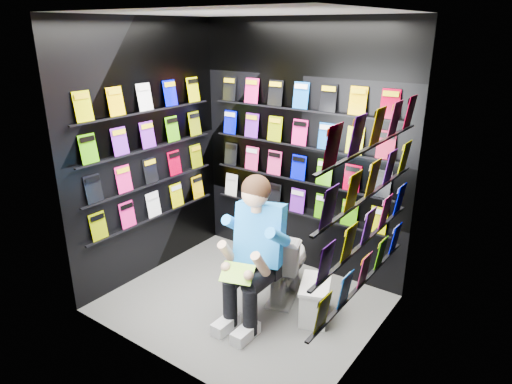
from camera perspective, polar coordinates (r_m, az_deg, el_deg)
The scene contains 14 objects.
floor at distance 4.51m, azimuth -1.59°, elevation -13.69°, with size 2.40×2.40×0.00m, color #575755.
ceiling at distance 3.75m, azimuth -1.99°, elevation 21.53°, with size 2.40×2.40×0.00m, color white.
wall_back at distance 4.74m, azimuth 5.60°, elevation 5.24°, with size 2.40×0.04×2.60m, color black.
wall_front at distance 3.25m, azimuth -12.51°, elevation -2.16°, with size 2.40×0.04×2.60m, color black.
wall_left at distance 4.73m, azimuth -13.45°, elevation 4.77°, with size 0.04×2.00×2.60m, color black.
wall_right at distance 3.39m, azimuth 14.62°, elevation -1.40°, with size 0.04×2.00×2.60m, color black.
comics_back at distance 4.71m, azimuth 5.41°, elevation 5.23°, with size 2.10×0.06×1.37m, color #EF197D, non-canonical shape.
comics_left at distance 4.71m, azimuth -13.22°, elevation 4.78°, with size 0.06×1.70×1.37m, color #EF197D, non-canonical shape.
comics_right at distance 3.40m, azimuth 14.16°, elevation -1.22°, with size 0.06×1.70×1.37m, color #EF197D, non-canonical shape.
toilet at distance 4.45m, azimuth 3.51°, elevation -8.64°, with size 0.42×0.75×0.73m, color white.
longbox at distance 4.27m, azimuth 7.35°, elevation -13.40°, with size 0.23×0.43×0.32m, color silver.
longbox_lid at distance 4.18m, azimuth 7.45°, elevation -11.39°, with size 0.26×0.45×0.03m, color silver.
reader at distance 3.98m, azimuth 0.70°, elevation -5.38°, with size 0.56×0.81×1.50m, color #1F7EE3, non-canonical shape.
held_comic at distance 3.83m, azimuth -2.36°, elevation -10.11°, with size 0.28×0.01×0.19m, color green.
Camera 1 is at (2.28, -2.98, 2.50)m, focal length 32.00 mm.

